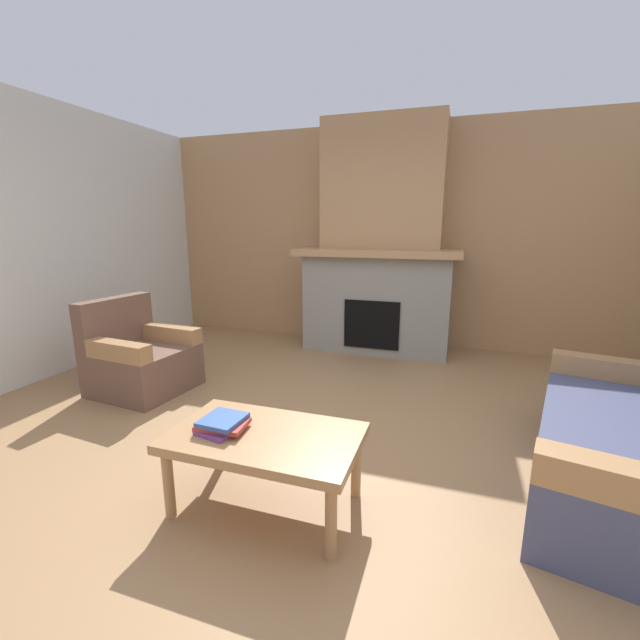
# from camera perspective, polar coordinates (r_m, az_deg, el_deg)

# --- Properties ---
(ground) EXTENTS (9.00, 9.00, 0.00)m
(ground) POSITION_cam_1_polar(r_m,az_deg,el_deg) (2.94, -2.41, -17.74)
(ground) COLOR #9E754C
(wall_back_wood_panel) EXTENTS (6.00, 0.12, 2.70)m
(wall_back_wood_panel) POSITION_cam_1_polar(r_m,az_deg,el_deg) (5.44, 9.02, 11.15)
(wall_back_wood_panel) COLOR tan
(wall_back_wood_panel) RESTS_ON ground
(fireplace) EXTENTS (1.90, 0.82, 2.70)m
(fireplace) POSITION_cam_1_polar(r_m,az_deg,el_deg) (5.08, 8.21, 8.96)
(fireplace) COLOR gray
(fireplace) RESTS_ON ground
(couch) EXTENTS (1.21, 1.94, 0.85)m
(couch) POSITION_cam_1_polar(r_m,az_deg,el_deg) (3.03, 37.35, -13.53)
(couch) COLOR #474C6B
(couch) RESTS_ON ground
(armchair) EXTENTS (0.83, 0.83, 0.85)m
(armchair) POSITION_cam_1_polar(r_m,az_deg,el_deg) (4.19, -23.52, -4.94)
(armchair) COLOR brown
(armchair) RESTS_ON ground
(coffee_table) EXTENTS (1.00, 0.60, 0.43)m
(coffee_table) POSITION_cam_1_polar(r_m,az_deg,el_deg) (2.31, -7.56, -16.37)
(coffee_table) COLOR #A87A4C
(coffee_table) RESTS_ON ground
(book_stack_near_edge) EXTENTS (0.27, 0.26, 0.07)m
(book_stack_near_edge) POSITION_cam_1_polar(r_m,az_deg,el_deg) (2.34, -13.32, -13.72)
(book_stack_near_edge) COLOR #7A3D84
(book_stack_near_edge) RESTS_ON coffee_table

